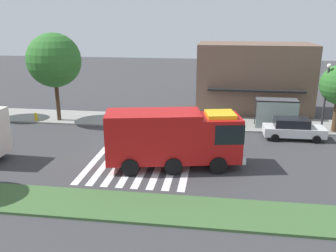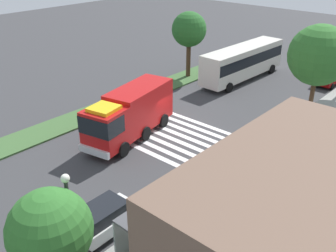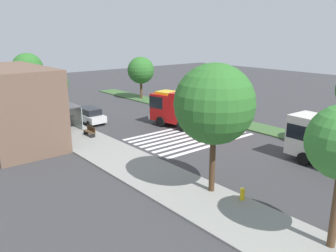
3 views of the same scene
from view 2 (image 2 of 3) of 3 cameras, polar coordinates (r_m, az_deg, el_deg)
The scene contains 16 objects.
ground_plane at distance 31.19m, azimuth 1.42°, elevation -0.56°, with size 120.00×120.00×0.00m, color #38383A.
sidewalk at distance 27.21m, azimuth 15.07°, elevation -5.67°, with size 60.00×4.53×0.14m, color gray.
median_strip at distance 36.08m, azimuth -7.85°, elevation 3.15°, with size 60.00×3.00×0.14m, color #3D6033.
crosswalk at distance 30.50m, azimuth 0.18°, elevation -1.19°, with size 6.75×11.01×0.01m.
fire_truck at distance 29.20m, azimuth -5.86°, elevation 1.90°, with size 9.05×4.24×3.70m.
parked_car_west at distance 44.41m, azimuth 22.82°, elevation 6.87°, with size 4.70×2.20×1.72m.
parked_car_mid at distance 20.69m, azimuth -10.15°, elevation -13.73°, with size 4.76×2.10×1.70m.
transit_bus at distance 42.63m, azimuth 10.98°, elevation 9.47°, with size 11.92×3.17×3.59m.
bus_stop_shelter at distance 19.07m, azimuth -3.26°, elevation -13.33°, with size 3.50×1.40×2.46m.
bench_near_shelter at distance 22.23m, azimuth 4.27°, elevation -11.03°, with size 1.60×0.50×0.90m.
street_lamp at distance 16.72m, azimuth -14.07°, elevation -13.55°, with size 0.36×0.36×5.69m.
storefront_building at distance 16.51m, azimuth 16.46°, elevation -14.95°, with size 11.17×6.38×6.86m.
sidewalk_tree_center at distance 32.91m, azimuth 21.34°, elevation 9.66°, with size 4.83×4.83×7.94m.
sidewalk_tree_east at distance 15.68m, azimuth -16.96°, elevation -14.60°, with size 3.27×3.27×5.59m.
median_tree_far_west at distance 41.94m, azimuth 3.12°, elevation 13.98°, with size 3.68×3.68×6.96m.
fire_hydrant at distance 36.50m, azimuth 20.52°, elevation 2.67°, with size 0.28×0.28×0.70m, color gold.
Camera 2 is at (21.35, 17.93, 13.98)m, focal length 41.37 mm.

